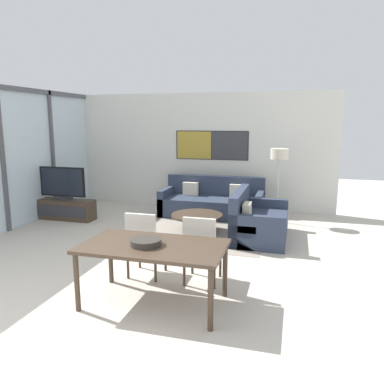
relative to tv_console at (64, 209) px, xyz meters
The scene contains 14 objects.
ground_plane 4.79m from the tv_console, 60.15° to the right, with size 24.00×24.00×0.00m, color beige.
wall_back 3.33m from the tv_console, 39.56° to the left, with size 6.87×0.09×2.80m.
window_wall_left 1.79m from the tv_console, 116.71° to the right, with size 0.07×6.14×2.80m.
area_rug 3.09m from the tv_console, ahead, with size 2.61×2.19×0.01m.
tv_console is the anchor object (origin of this frame).
television 0.57m from the tv_console, 90.00° to the left, with size 1.08×0.20×0.71m.
sofa_main 3.30m from the tv_console, 21.43° to the left, with size 2.29×0.94×0.87m.
sofa_side 4.21m from the tv_console, ahead, with size 0.94×1.57×0.87m.
coffee_table 3.08m from the tv_console, ahead, with size 0.99×0.99×0.36m.
dining_table 4.58m from the tv_console, 43.16° to the right, with size 1.66×0.92×0.72m.
dining_chair_left 3.81m from the tv_console, 39.80° to the right, with size 0.46×0.46×0.93m.
dining_chair_centre 4.46m from the tv_console, 33.21° to the right, with size 0.46×0.46×0.93m.
fruit_bowl 4.57m from the tv_console, 44.22° to the right, with size 0.36×0.36×0.07m.
floor_lamp 4.78m from the tv_console, 12.70° to the left, with size 0.37×0.37×1.57m.
Camera 1 is at (2.47, -2.81, 2.12)m, focal length 35.00 mm.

